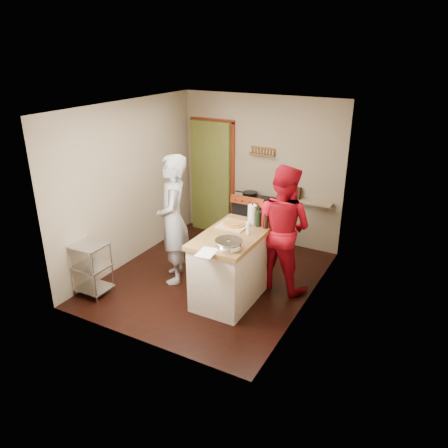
% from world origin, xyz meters
% --- Properties ---
extents(floor, '(3.50, 3.50, 0.00)m').
position_xyz_m(floor, '(0.00, 0.00, 0.00)').
color(floor, black).
rests_on(floor, ground).
extents(back_wall, '(3.00, 0.44, 2.60)m').
position_xyz_m(back_wall, '(-0.64, 1.78, 1.13)').
color(back_wall, gray).
rests_on(back_wall, ground).
extents(left_wall, '(0.04, 3.50, 2.60)m').
position_xyz_m(left_wall, '(-1.50, 0.00, 1.30)').
color(left_wall, gray).
rests_on(left_wall, ground).
extents(right_wall, '(0.04, 3.50, 2.60)m').
position_xyz_m(right_wall, '(1.50, 0.00, 1.30)').
color(right_wall, gray).
rests_on(right_wall, ground).
extents(ceiling, '(3.00, 3.50, 0.02)m').
position_xyz_m(ceiling, '(0.00, 0.00, 2.61)').
color(ceiling, white).
rests_on(ceiling, back_wall).
extents(stove, '(0.60, 0.63, 1.00)m').
position_xyz_m(stove, '(0.05, 1.42, 0.45)').
color(stove, black).
rests_on(stove, ground).
extents(wire_shelving, '(0.48, 0.40, 0.80)m').
position_xyz_m(wire_shelving, '(-1.28, -1.20, 0.44)').
color(wire_shelving, silver).
rests_on(wire_shelving, ground).
extents(island, '(0.77, 1.48, 1.30)m').
position_xyz_m(island, '(0.53, -0.32, 0.52)').
color(island, beige).
rests_on(island, ground).
extents(person_stripe, '(0.77, 0.85, 1.95)m').
position_xyz_m(person_stripe, '(-0.49, -0.26, 0.97)').
color(person_stripe, silver).
rests_on(person_stripe, ground).
extents(person_red, '(1.01, 0.84, 1.86)m').
position_xyz_m(person_red, '(1.00, 0.30, 0.93)').
color(person_red, '#AE0B1C').
rests_on(person_red, ground).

